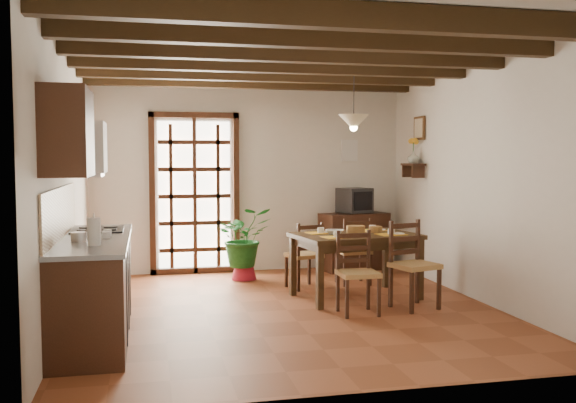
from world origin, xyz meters
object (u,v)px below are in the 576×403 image
object	(u,v)px
sideboard	(354,241)
pendant_lamp	(354,121)
dining_table	(356,242)
chair_far_right	(353,263)
crt_tv	(355,200)
chair_near_right	(414,281)
chair_near_left	(358,288)
potted_plant	(244,238)
kitchen_counter	(94,285)
chair_far_left	(304,267)

from	to	relation	value
sideboard	pendant_lamp	distance (m)	2.44
dining_table	pendant_lamp	distance (m)	1.42
chair_far_right	sideboard	distance (m)	1.10
crt_tv	chair_near_right	bearing A→B (deg)	-114.33
chair_near_left	pendant_lamp	distance (m)	2.01
chair_near_left	pendant_lamp	bearing A→B (deg)	75.06
potted_plant	chair_near_right	bearing A→B (deg)	-52.01
crt_tv	potted_plant	bearing A→B (deg)	172.44
chair_far_right	potted_plant	bearing A→B (deg)	-26.42
pendant_lamp	kitchen_counter	bearing A→B (deg)	-158.44
crt_tv	pendant_lamp	xyz separation A→B (m)	(-0.58, -1.68, 1.06)
sideboard	crt_tv	bearing A→B (deg)	-103.01
kitchen_counter	chair_near_right	distance (m)	3.36
chair_far_right	potted_plant	xyz separation A→B (m)	(-1.35, 0.61, 0.30)
kitchen_counter	potted_plant	bearing A→B (deg)	53.80
kitchen_counter	crt_tv	world-z (taller)	kitchen_counter
chair_near_right	kitchen_counter	bearing A→B (deg)	170.05
chair_far_left	chair_far_right	world-z (taller)	chair_far_right
chair_near_right	sideboard	xyz separation A→B (m)	(0.13, 2.44, 0.12)
dining_table	chair_near_left	distance (m)	0.88
chair_far_right	dining_table	bearing A→B (deg)	71.13
sideboard	potted_plant	size ratio (longest dim) A/B	0.47
sideboard	crt_tv	world-z (taller)	crt_tv
chair_far_right	sideboard	size ratio (longest dim) A/B	0.89
pendant_lamp	chair_near_right	bearing A→B (deg)	-58.66
sideboard	pendant_lamp	xyz separation A→B (m)	(-0.58, -1.69, 1.66)
chair_far_left	pendant_lamp	distance (m)	1.95
chair_near_left	potted_plant	world-z (taller)	potted_plant
dining_table	chair_near_left	bearing A→B (deg)	-115.89
kitchen_counter	chair_far_right	xyz separation A→B (m)	(3.10, 1.79, -0.20)
chair_near_left	potted_plant	xyz separation A→B (m)	(-0.89, 2.12, 0.30)
dining_table	pendant_lamp	world-z (taller)	pendant_lamp
chair_near_left	chair_far_left	size ratio (longest dim) A/B	1.03
dining_table	potted_plant	distance (m)	1.77
chair_far_right	pendant_lamp	distance (m)	1.93
dining_table	chair_far_right	size ratio (longest dim) A/B	1.74
kitchen_counter	potted_plant	xyz separation A→B (m)	(1.76, 2.40, 0.10)
chair_far_left	sideboard	bearing A→B (deg)	-147.77
kitchen_counter	pendant_lamp	distance (m)	3.48
chair_far_left	crt_tv	bearing A→B (deg)	-147.92
chair_near_left	sideboard	xyz separation A→B (m)	(0.81, 2.55, 0.14)
dining_table	sideboard	distance (m)	1.90
potted_plant	pendant_lamp	xyz separation A→B (m)	(1.12, -1.27, 1.51)
kitchen_counter	pendant_lamp	size ratio (longest dim) A/B	2.66
kitchen_counter	crt_tv	distance (m)	4.49
chair_near_left	crt_tv	size ratio (longest dim) A/B	1.66
crt_tv	kitchen_counter	bearing A→B (deg)	-162.16
chair_near_right	crt_tv	bearing A→B (deg)	70.43
dining_table	chair_far_left	xyz separation A→B (m)	(-0.46, 0.65, -0.39)
chair_far_right	crt_tv	world-z (taller)	crt_tv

